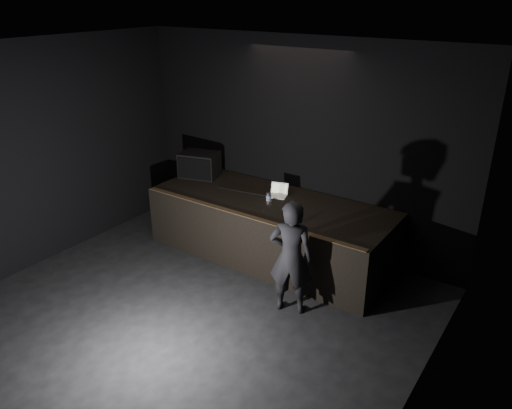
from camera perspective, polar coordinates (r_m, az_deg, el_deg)
The scene contains 11 objects.
ground at distance 6.72m, azimuth -11.59°, elevation -15.08°, with size 7.00×7.00×0.00m, color black.
room_walls at distance 5.71m, azimuth -13.22°, elevation 1.05°, with size 6.10×7.10×3.52m.
stage_riser at distance 8.24m, azimuth 1.65°, elevation -2.73°, with size 4.00×1.50×1.00m, color black.
riser_lip at distance 7.49m, azimuth -1.25°, elevation -1.24°, with size 3.92×0.10×0.01m, color brown.
stage_monitor at distance 9.05m, azimuth -6.49°, elevation 4.54°, with size 0.77×0.65×0.45m.
cable at distance 8.33m, azimuth -1.37°, elevation 1.42°, with size 0.02×0.02×1.00m, color black.
laptop at distance 8.21m, azimuth 2.57°, elevation 1.37°, with size 0.35×0.32×0.20m.
beer_can at distance 7.88m, azimuth 1.44°, elevation 0.73°, with size 0.08×0.08×0.18m.
plastic_cup at distance 7.81m, azimuth 1.51°, elevation 0.21°, with size 0.08×0.08×0.10m, color white.
wii_remote at distance 7.26m, azimuth 4.71°, elevation -2.09°, with size 0.03×0.14×0.03m, color white.
person at distance 6.74m, azimuth 4.03°, elevation -6.04°, with size 0.60×0.40×1.65m, color black.
Camera 1 is at (3.97, -3.50, 4.14)m, focal length 35.00 mm.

